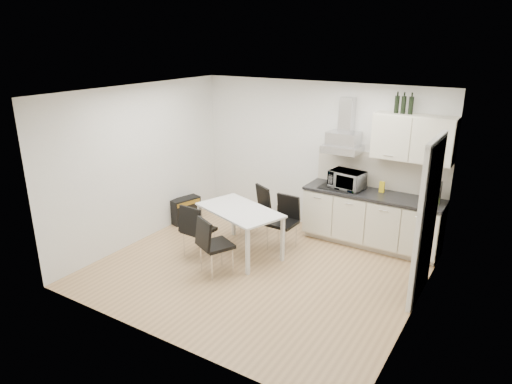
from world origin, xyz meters
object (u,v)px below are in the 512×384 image
floor_speaker (283,213)px  guitar_amp (185,210)px  chair_far_left (253,212)px  chair_far_right (282,224)px  kitchenette (376,198)px  dining_table (240,214)px  chair_near_right (216,246)px  chair_near_left (199,231)px

floor_speaker → guitar_amp: bearing=-126.1°
chair_far_left → chair_far_right: (0.67, -0.19, 0.00)m
kitchenette → chair_far_left: kitchenette is taller
dining_table → chair_far_right: 0.73m
chair_far_right → floor_speaker: chair_far_right is taller
kitchenette → chair_far_left: bearing=-158.8°
dining_table → chair_near_right: chair_near_right is taller
chair_far_left → floor_speaker: size_ratio=3.01×
chair_near_left → guitar_amp: bearing=141.6°
dining_table → chair_near_right: (0.08, -0.73, -0.23)m
dining_table → chair_near_left: 0.68m
kitchenette → dining_table: size_ratio=1.63×
kitchenette → chair_far_left: 2.06m
dining_table → chair_near_left: chair_near_left is taller
dining_table → chair_far_left: (-0.17, 0.68, -0.23)m
dining_table → guitar_amp: size_ratio=2.57×
chair_far_left → chair_near_right: same height
kitchenette → guitar_amp: bearing=-165.4°
chair_far_right → chair_near_left: size_ratio=1.00×
chair_near_left → chair_far_right: bearing=46.4°
floor_speaker → kitchenette: bearing=14.6°
dining_table → chair_near_right: size_ratio=1.75×
kitchenette → floor_speaker: 1.92m
dining_table → chair_far_left: chair_far_left is taller
kitchenette → chair_far_right: size_ratio=2.86×
chair_far_right → floor_speaker: bearing=-60.8°
dining_table → chair_near_left: size_ratio=1.75×
chair_far_left → chair_far_right: same height
chair_far_left → chair_far_right: bearing=-168.2°
dining_table → guitar_amp: bearing=180.0°
kitchenette → floor_speaker: size_ratio=8.61×
guitar_amp → floor_speaker: bearing=48.9°
guitar_amp → floor_speaker: guitar_amp is taller
chair_near_right → floor_speaker: bearing=119.3°
chair_far_left → floor_speaker: chair_far_left is taller
chair_far_left → guitar_amp: chair_far_left is taller
chair_far_left → chair_far_right: size_ratio=1.00×
chair_far_left → chair_near_left: same height
chair_far_left → chair_near_left: (-0.31, -1.11, 0.00)m
guitar_amp → chair_near_left: bearing=-26.5°
chair_near_right → guitar_amp: (-1.67, 1.28, -0.21)m
guitar_amp → kitchenette: bearing=29.5°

